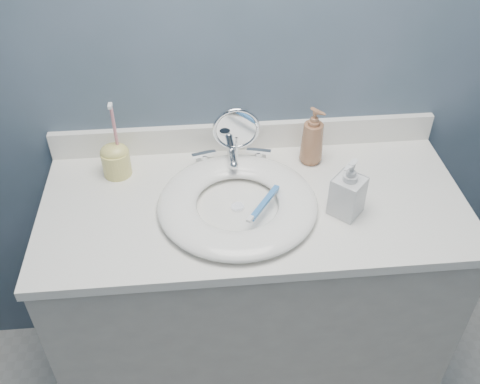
{
  "coord_description": "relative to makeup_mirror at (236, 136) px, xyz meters",
  "views": [
    {
      "loc": [
        -0.15,
        -0.17,
        1.89
      ],
      "look_at": [
        -0.04,
        0.94,
        0.94
      ],
      "focal_mm": 40.0,
      "sensor_mm": 36.0,
      "label": 1
    }
  ],
  "objects": [
    {
      "name": "back_wall",
      "position": [
        0.04,
        0.11,
        0.21
      ],
      "size": [
        2.2,
        0.02,
        2.4
      ],
      "primitive_type": "cube",
      "color": "#425463",
      "rests_on": "ground"
    },
    {
      "name": "vanity_cabinet",
      "position": [
        0.04,
        -0.17,
        -0.57
      ],
      "size": [
        1.2,
        0.55,
        0.85
      ],
      "primitive_type": "cube",
      "color": "#B9B4A9",
      "rests_on": "ground"
    },
    {
      "name": "countertop",
      "position": [
        0.04,
        -0.17,
        -0.13
      ],
      "size": [
        1.22,
        0.57,
        0.03
      ],
      "primitive_type": "cube",
      "color": "white",
      "rests_on": "vanity_cabinet"
    },
    {
      "name": "backsplash",
      "position": [
        0.04,
        0.1,
        -0.07
      ],
      "size": [
        1.22,
        0.02,
        0.09
      ],
      "primitive_type": "cube",
      "color": "white",
      "rests_on": "countertop"
    },
    {
      "name": "basin",
      "position": [
        -0.01,
        -0.2,
        -0.09
      ],
      "size": [
        0.45,
        0.45,
        0.04
      ],
      "primitive_type": null,
      "color": "white",
      "rests_on": "countertop"
    },
    {
      "name": "drain",
      "position": [
        -0.01,
        -0.2,
        -0.11
      ],
      "size": [
        0.04,
        0.04,
        0.01
      ],
      "primitive_type": "cylinder",
      "color": "silver",
      "rests_on": "countertop"
    },
    {
      "name": "faucet",
      "position": [
        -0.01,
        0.0,
        -0.09
      ],
      "size": [
        0.25,
        0.13,
        0.07
      ],
      "color": "silver",
      "rests_on": "countertop"
    },
    {
      "name": "makeup_mirror",
      "position": [
        0.0,
        0.0,
        0.0
      ],
      "size": [
        0.14,
        0.08,
        0.21
      ],
      "rotation": [
        0.0,
        0.0,
        0.02
      ],
      "color": "silver",
      "rests_on": "countertop"
    },
    {
      "name": "soap_bottle_amber",
      "position": [
        0.23,
        0.01,
        -0.02
      ],
      "size": [
        0.1,
        0.1,
        0.19
      ],
      "primitive_type": "imported",
      "rotation": [
        0.0,
        0.0,
        0.68
      ],
      "color": "#926042",
      "rests_on": "countertop"
    },
    {
      "name": "soap_bottle_clear",
      "position": [
        0.28,
        -0.24,
        -0.03
      ],
      "size": [
        0.11,
        0.11,
        0.18
      ],
      "primitive_type": "imported",
      "rotation": [
        0.0,
        0.0,
        -0.75
      ],
      "color": "silver",
      "rests_on": "countertop"
    },
    {
      "name": "toothbrush_holder",
      "position": [
        -0.36,
        -0.0,
        -0.06
      ],
      "size": [
        0.09,
        0.09,
        0.25
      ],
      "rotation": [
        0.0,
        0.0,
        0.21
      ],
      "color": "#DBCF6D",
      "rests_on": "countertop"
    },
    {
      "name": "toothbrush_lying",
      "position": [
        0.05,
        -0.23,
        -0.07
      ],
      "size": [
        0.11,
        0.15,
        0.02
      ],
      "rotation": [
        0.0,
        0.0,
        0.97
      ],
      "color": "#3778C3",
      "rests_on": "basin"
    }
  ]
}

